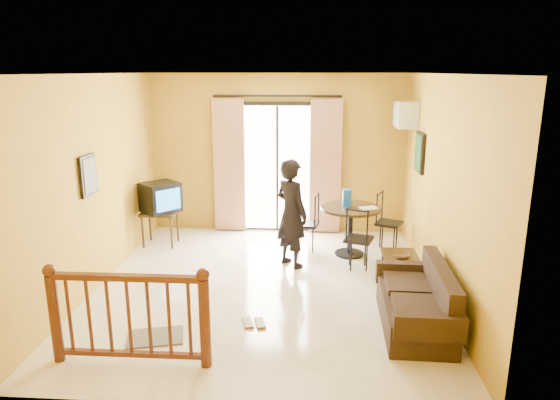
# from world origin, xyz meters

# --- Properties ---
(ground) EXTENTS (5.00, 5.00, 0.00)m
(ground) POSITION_xyz_m (0.00, 0.00, 0.00)
(ground) COLOR beige
(ground) RESTS_ON ground
(room_shell) EXTENTS (5.00, 5.00, 5.00)m
(room_shell) POSITION_xyz_m (0.00, 0.00, 1.70)
(room_shell) COLOR white
(room_shell) RESTS_ON ground
(balcony_door) EXTENTS (2.25, 0.14, 2.46)m
(balcony_door) POSITION_xyz_m (0.00, 2.43, 1.19)
(balcony_door) COLOR black
(balcony_door) RESTS_ON ground
(tv_table) EXTENTS (0.57, 0.48, 0.58)m
(tv_table) POSITION_xyz_m (-1.90, 1.58, 0.50)
(tv_table) COLOR black
(tv_table) RESTS_ON ground
(television) EXTENTS (0.73, 0.73, 0.49)m
(television) POSITION_xyz_m (-1.87, 1.57, 0.82)
(television) COLOR black
(television) RESTS_ON tv_table
(picture_left) EXTENTS (0.05, 0.42, 0.52)m
(picture_left) POSITION_xyz_m (-2.22, -0.20, 1.55)
(picture_left) COLOR black
(picture_left) RESTS_ON room_shell
(dining_table) EXTENTS (0.94, 0.94, 0.78)m
(dining_table) POSITION_xyz_m (1.23, 1.31, 0.62)
(dining_table) COLOR black
(dining_table) RESTS_ON ground
(water_jug) EXTENTS (0.15, 0.15, 0.28)m
(water_jug) POSITION_xyz_m (1.16, 1.33, 0.92)
(water_jug) COLOR blue
(water_jug) RESTS_ON dining_table
(serving_tray) EXTENTS (0.33, 0.27, 0.02)m
(serving_tray) POSITION_xyz_m (1.48, 1.21, 0.79)
(serving_tray) COLOR beige
(serving_tray) RESTS_ON dining_table
(dining_chairs) EXTENTS (1.84, 1.34, 0.95)m
(dining_chairs) POSITION_xyz_m (1.24, 1.25, 0.00)
(dining_chairs) COLOR black
(dining_chairs) RESTS_ON ground
(air_conditioner) EXTENTS (0.31, 0.60, 0.40)m
(air_conditioner) POSITION_xyz_m (2.09, 1.95, 2.15)
(air_conditioner) COLOR white
(air_conditioner) RESTS_ON room_shell
(botanical_print) EXTENTS (0.05, 0.50, 0.60)m
(botanical_print) POSITION_xyz_m (2.22, 1.30, 1.65)
(botanical_print) COLOR black
(botanical_print) RESTS_ON room_shell
(coffee_table) EXTENTS (0.47, 0.85, 0.38)m
(coffee_table) POSITION_xyz_m (1.85, 0.20, 0.25)
(coffee_table) COLOR black
(coffee_table) RESTS_ON ground
(bowl) EXTENTS (0.23, 0.23, 0.07)m
(bowl) POSITION_xyz_m (1.85, 0.20, 0.41)
(bowl) COLOR brown
(bowl) RESTS_ON coffee_table
(sofa) EXTENTS (0.75, 1.55, 0.73)m
(sofa) POSITION_xyz_m (1.85, -0.98, 0.27)
(sofa) COLOR black
(sofa) RESTS_ON ground
(standing_person) EXTENTS (0.69, 0.69, 1.62)m
(standing_person) POSITION_xyz_m (0.32, 0.80, 0.81)
(standing_person) COLOR black
(standing_person) RESTS_ON ground
(stair_balustrade) EXTENTS (1.63, 0.13, 1.04)m
(stair_balustrade) POSITION_xyz_m (-1.15, -1.90, 0.56)
(stair_balustrade) COLOR #471E0F
(stair_balustrade) RESTS_ON ground
(doormat) EXTENTS (0.68, 0.53, 0.02)m
(doormat) POSITION_xyz_m (-1.07, -1.41, 0.01)
(doormat) COLOR #5F574C
(doormat) RESTS_ON ground
(sandals) EXTENTS (0.30, 0.27, 0.03)m
(sandals) POSITION_xyz_m (-0.03, -1.04, 0.01)
(sandals) COLOR brown
(sandals) RESTS_ON ground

